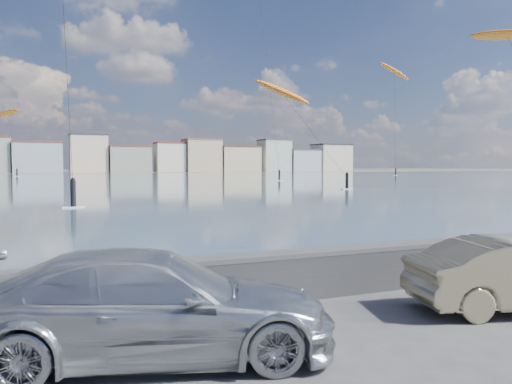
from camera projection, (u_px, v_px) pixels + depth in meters
The scene contains 10 objects.
ground at pixel (298, 355), 7.40m from camera, with size 700.00×700.00×0.00m, color #333335.
bay_water at pixel (67, 180), 91.62m from camera, with size 500.00×177.00×0.00m, color #38585F.
far_shore_strip at pixel (56, 172), 191.48m from camera, with size 500.00×60.00×0.00m, color #4C473D.
seawall at pixel (235, 278), 9.85m from camera, with size 400.00×0.36×1.08m.
far_buildings at pixel (60, 156), 178.78m from camera, with size 240.79×13.26×14.60m.
car_silver at pixel (152, 304), 7.28m from camera, with size 2.18×5.36×1.56m, color #B5B7BB.
kitesurfer_0 at pixel (394, 72), 138.70m from camera, with size 10.17×8.22×31.73m.
kitesurfer_7 at pixel (507, 37), 61.35m from camera, with size 6.96×13.55×19.90m.
kitesurfer_12 at pixel (8, 114), 135.65m from camera, with size 7.73×19.81×18.47m.
kitesurfer_14 at pixel (281, 92), 70.35m from camera, with size 7.24×20.52×15.87m.
Camera 1 is at (-3.39, -6.45, 2.82)m, focal length 35.00 mm.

